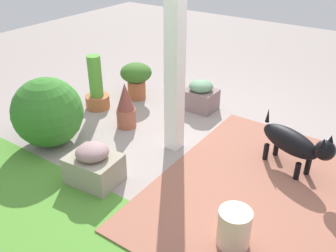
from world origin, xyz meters
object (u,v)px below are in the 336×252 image
Objects in this scene: porch_pillar at (175,49)px; stone_planter_nearest at (201,96)px; terracotta_pot_spiky at (126,106)px; ceramic_urn at (234,229)px; dog at (294,143)px; terracotta_pot_tall at (96,89)px; terracotta_pot_broad at (136,77)px; round_shrub at (48,112)px; stone_planter_far at (94,165)px.

porch_pillar is 1.32m from stone_planter_nearest.
ceramic_urn is at bearing 152.63° from terracotta_pot_spiky.
stone_planter_nearest is at bearing -25.70° from dog.
ceramic_urn is at bearing 126.37° from stone_planter_nearest.
porch_pillar is 6.67× the size of ceramic_urn.
porch_pillar is at bearing 170.46° from terracotta_pot_tall.
terracotta_pot_broad is at bearing -59.69° from terracotta_pot_spiky.
porch_pillar is at bearing -148.63° from round_shrub.
stone_planter_nearest is at bearing -118.87° from round_shrub.
round_shrub reaches higher than ceramic_urn.
terracotta_pot_tall is (1.11, 0.72, 0.07)m from stone_planter_nearest.
terracotta_pot_spiky is 0.66m from terracotta_pot_tall.
stone_planter_nearest is 1.87m from stone_planter_far.
porch_pillar reaches higher than stone_planter_far.
round_shrub is at bearing 31.37° from porch_pillar.
terracotta_pot_spiky is 0.78× the size of terracotta_pot_tall.
porch_pillar is 4.35× the size of terracotta_pot_broad.
terracotta_pot_tall reaches higher than ceramic_urn.
terracotta_pot_broad is 0.65× the size of dog.
stone_planter_nearest is at bearing -146.99° from terracotta_pot_tall.
stone_planter_nearest is 1.89m from round_shrub.
terracotta_pot_spiky is at bearing -27.37° from ceramic_urn.
round_shrub is 0.97× the size of dog.
stone_planter_nearest is 1.02m from terracotta_pot_spiky.
stone_planter_far is 1.40m from ceramic_urn.
round_shrub is 1.06× the size of terracotta_pot_tall.
terracotta_pot_spiky is at bearing -65.58° from stone_planter_far.
terracotta_pot_broad is (-0.02, -1.44, -0.06)m from round_shrub.
terracotta_pot_broad is 2.33m from dog.
terracotta_pot_tall is at bearing 33.01° from stone_planter_nearest.
terracotta_pot_broad reaches higher than stone_planter_nearest.
dog is (-1.88, -0.22, 0.05)m from terracotta_pot_spiky.
dog is at bearing -166.66° from porch_pillar.
round_shrub is 1.36× the size of terracotta_pot_spiky.
terracotta_pot_tall is 2.51m from dog.
terracotta_pot_broad is 1.53× the size of ceramic_urn.
dog is at bearing 154.30° from stone_planter_nearest.
stone_planter_far is 1.87m from dog.
stone_planter_nearest is at bearing -76.33° from porch_pillar.
terracotta_pot_spiky is 1.70× the size of ceramic_urn.
stone_planter_far is at bearing 133.26° from terracotta_pot_tall.
dog reaches higher than terracotta_pot_broad.
terracotta_pot_broad is (-0.23, -0.52, 0.05)m from terracotta_pot_tall.
dog is at bearing -91.77° from ceramic_urn.
terracotta_pot_broad is at bearing -113.87° from terracotta_pot_tall.
terracotta_pot_spiky reaches higher than stone_planter_far.
ceramic_urn is at bearing 141.51° from porch_pillar.
terracotta_pot_tall is (0.21, -0.92, -0.12)m from round_shrub.
stone_planter_nearest is 0.92m from terracotta_pot_broad.
terracotta_pot_tall is at bearing -77.25° from round_shrub.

